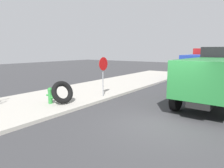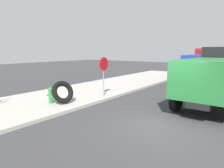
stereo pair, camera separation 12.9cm
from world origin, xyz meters
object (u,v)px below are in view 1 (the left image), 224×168
fire_hydrant (50,95)px  stop_sign (103,69)px  loose_tire (62,92)px  dump_truck_green (218,74)px  dump_truck_blue (203,63)px

fire_hydrant → stop_sign: 3.28m
fire_hydrant → loose_tire: 0.65m
stop_sign → dump_truck_green: 6.11m
fire_hydrant → stop_sign: (2.84, -1.17, 1.14)m
fire_hydrant → dump_truck_blue: bearing=-15.2°
loose_tire → fire_hydrant: bearing=121.6°
dump_truck_blue → fire_hydrant: bearing=164.8°
stop_sign → dump_truck_green: bearing=-65.0°
dump_truck_blue → dump_truck_green: bearing=-163.8°
loose_tire → dump_truck_blue: size_ratio=0.16×
loose_tire → dump_truck_green: size_ratio=0.16×
stop_sign → loose_tire: bearing=165.8°
fire_hydrant → dump_truck_blue: dump_truck_blue is taller
fire_hydrant → dump_truck_green: size_ratio=0.12×
dump_truck_green → dump_truck_blue: size_ratio=1.00×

